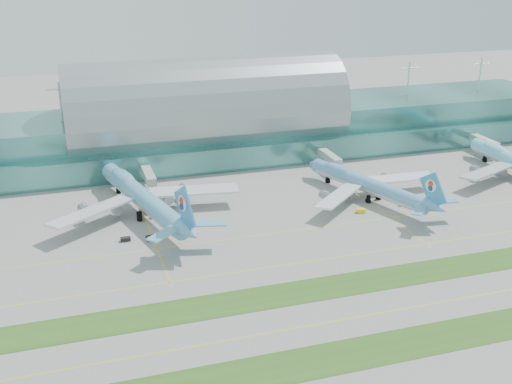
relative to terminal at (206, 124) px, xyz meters
name	(u,v)px	position (x,y,z in m)	size (l,w,h in m)	color
ground	(318,293)	(-0.01, -128.79, -14.23)	(700.00, 700.00, 0.00)	gray
terminal	(206,124)	(0.00, 0.00, 0.00)	(340.00, 69.10, 36.00)	#3D7A75
grass_strip_near	(365,352)	(-0.01, -156.79, -14.19)	(420.00, 12.00, 0.08)	#2D591E
grass_strip_far	(315,290)	(-0.01, -126.79, -14.19)	(420.00, 12.00, 0.08)	#2D591E
taxiline_b	(339,320)	(-0.01, -142.79, -14.22)	(420.00, 0.35, 0.01)	yellow
taxiline_c	(294,264)	(-0.01, -110.79, -14.22)	(420.00, 0.35, 0.01)	yellow
taxiline_d	(270,234)	(-0.01, -88.79, -14.22)	(420.00, 0.35, 0.01)	yellow
airliner_b	(142,196)	(-36.86, -60.13, -7.54)	(67.38, 77.77, 21.69)	#5DA9CE
airliner_c	(366,183)	(43.93, -69.41, -8.53)	(55.86, 64.96, 18.47)	#5E9ED0
gse_c	(126,239)	(-45.27, -80.20, -13.61)	(3.12, 1.67, 1.24)	black
gse_d	(151,238)	(-37.36, -82.14, -13.44)	(3.41, 1.81, 1.57)	black
gse_e	(361,211)	(36.02, -81.64, -13.52)	(3.01, 1.61, 1.41)	yellow
gse_f	(403,203)	(53.52, -80.00, -13.56)	(2.87, 1.73, 1.34)	black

